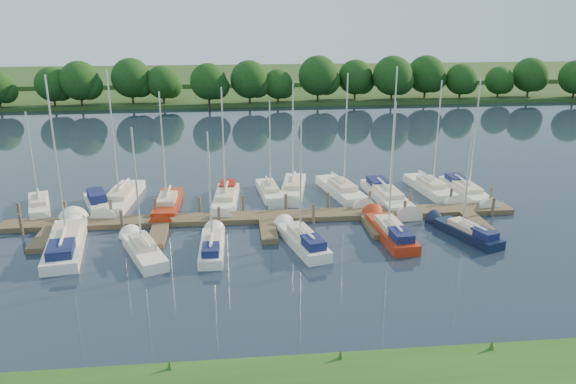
{
  "coord_description": "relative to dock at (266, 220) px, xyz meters",
  "views": [
    {
      "loc": [
        -2.48,
        -33.26,
        15.87
      ],
      "look_at": [
        1.77,
        8.0,
        2.2
      ],
      "focal_mm": 35.0,
      "sensor_mm": 36.0,
      "label": 1
    }
  ],
  "objects": [
    {
      "name": "sailboat_s_3",
      "position": [
        2.22,
        -4.85,
        0.14
      ],
      "size": [
        3.19,
        7.29,
        9.51
      ],
      "rotation": [
        0.0,
        0.0,
        0.25
      ],
      "color": "white",
      "rests_on": "ground"
    },
    {
      "name": "dock",
      "position": [
        0.0,
        0.0,
        0.0
      ],
      "size": [
        40.0,
        6.0,
        0.4
      ],
      "color": "#4A3D29",
      "rests_on": "ground"
    },
    {
      "name": "sailboat_n_5",
      "position": [
        0.76,
        6.39,
        0.07
      ],
      "size": [
        2.22,
        6.95,
        8.89
      ],
      "rotation": [
        0.0,
        0.0,
        3.24
      ],
      "color": "white",
      "rests_on": "ground"
    },
    {
      "name": "far_shore",
      "position": [
        0.0,
        67.69,
        0.1
      ],
      "size": [
        180.0,
        30.0,
        0.6
      ],
      "primitive_type": "cube",
      "color": "#243F18",
      "rests_on": "ground"
    },
    {
      "name": "sailboat_n_7",
      "position": [
        7.18,
        5.88,
        0.08
      ],
      "size": [
        3.54,
        8.81,
        11.19
      ],
      "rotation": [
        0.0,
        0.0,
        3.35
      ],
      "color": "white",
      "rests_on": "ground"
    },
    {
      "name": "sailboat_n_3",
      "position": [
        -7.93,
        3.86,
        0.08
      ],
      "size": [
        2.02,
        7.88,
        10.11
      ],
      "rotation": [
        0.0,
        0.0,
        3.12
      ],
      "color": "#A7270F",
      "rests_on": "ground"
    },
    {
      "name": "ground",
      "position": [
        0.0,
        -7.31,
        -0.2
      ],
      "size": [
        260.0,
        260.0,
        0.0
      ],
      "primitive_type": "plane",
      "color": "#192032",
      "rests_on": "ground"
    },
    {
      "name": "mooring_pilings",
      "position": [
        0.0,
        1.13,
        0.4
      ],
      "size": [
        38.24,
        2.84,
        2.0
      ],
      "color": "#473D33",
      "rests_on": "ground"
    },
    {
      "name": "sailboat_n_4",
      "position": [
        -3.13,
        4.73,
        0.12
      ],
      "size": [
        2.4,
        8.08,
        10.29
      ],
      "rotation": [
        0.0,
        0.0,
        3.07
      ],
      "color": "white",
      "rests_on": "ground"
    },
    {
      "name": "sailboat_n_2",
      "position": [
        -12.07,
        5.8,
        0.07
      ],
      "size": [
        2.94,
        9.27,
        11.64
      ],
      "rotation": [
        0.0,
        0.0,
        3.04
      ],
      "color": "white",
      "rests_on": "ground"
    },
    {
      "name": "sailboat_s_0",
      "position": [
        -14.11,
        -3.4,
        0.13
      ],
      "size": [
        3.52,
        9.76,
        12.24
      ],
      "rotation": [
        0.0,
        0.0,
        0.15
      ],
      "color": "white",
      "rests_on": "ground"
    },
    {
      "name": "sailboat_s_5",
      "position": [
        14.22,
        -4.41,
        0.12
      ],
      "size": [
        3.44,
        6.63,
        8.68
      ],
      "rotation": [
        0.0,
        0.0,
        0.35
      ],
      "color": "black",
      "rests_on": "ground"
    },
    {
      "name": "sailboat_s_1",
      "position": [
        -8.62,
        -5.28,
        0.09
      ],
      "size": [
        3.8,
        6.85,
        9.16
      ],
      "rotation": [
        0.0,
        0.0,
        0.39
      ],
      "color": "white",
      "rests_on": "ground"
    },
    {
      "name": "sailboat_n_0",
      "position": [
        -18.41,
        4.75,
        0.07
      ],
      "size": [
        3.2,
        6.6,
        8.54
      ],
      "rotation": [
        0.0,
        0.0,
        3.45
      ],
      "color": "white",
      "rests_on": "ground"
    },
    {
      "name": "sailboat_s_2",
      "position": [
        -4.03,
        -5.1,
        0.12
      ],
      "size": [
        1.68,
        6.63,
        8.65
      ],
      "rotation": [
        0.0,
        0.0,
        -0.02
      ],
      "color": "white",
      "rests_on": "ground"
    },
    {
      "name": "sailboat_n_9",
      "position": [
        15.26,
        5.83,
        0.08
      ],
      "size": [
        2.9,
        8.2,
        10.47
      ],
      "rotation": [
        0.0,
        0.0,
        3.29
      ],
      "color": "white",
      "rests_on": "ground"
    },
    {
      "name": "sailboat_n_6",
      "position": [
        2.87,
        7.15,
        0.07
      ],
      "size": [
        3.15,
        8.09,
        10.2
      ],
      "rotation": [
        0.0,
        0.0,
        2.95
      ],
      "color": "white",
      "rests_on": "ground"
    },
    {
      "name": "distant_hill",
      "position": [
        0.0,
        92.69,
        0.5
      ],
      "size": [
        220.0,
        40.0,
        1.4
      ],
      "primitive_type": "cube",
      "color": "#315123",
      "rests_on": "ground"
    },
    {
      "name": "treeline",
      "position": [
        1.32,
        54.83,
        3.81
      ],
      "size": [
        147.06,
        9.67,
        7.98
      ],
      "color": "#38281C",
      "rests_on": "ground"
    },
    {
      "name": "sailboat_n_8",
      "position": [
        10.76,
        4.05,
        0.12
      ],
      "size": [
        2.78,
        9.45,
        11.83
      ],
      "rotation": [
        0.0,
        0.0,
        3.21
      ],
      "color": "white",
      "rests_on": "ground"
    },
    {
      "name": "motorboat",
      "position": [
        -13.73,
        4.76,
        0.16
      ],
      "size": [
        3.14,
        5.57,
        1.73
      ],
      "rotation": [
        0.0,
        0.0,
        3.5
      ],
      "color": "white",
      "rests_on": "ground"
    },
    {
      "name": "sailboat_s_4",
      "position": [
        8.77,
        -3.79,
        0.13
      ],
      "size": [
        2.27,
        7.94,
        10.22
      ],
      "rotation": [
        0.0,
        0.0,
        0.06
      ],
      "color": "#A7270F",
      "rests_on": "ground"
    },
    {
      "name": "sailboat_n_10",
      "position": [
        18.19,
        4.89,
        0.11
      ],
      "size": [
        2.27,
        8.46,
        10.64
      ],
      "rotation": [
        0.0,
        0.0,
        3.18
      ],
      "color": "white",
      "rests_on": "ground"
    }
  ]
}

